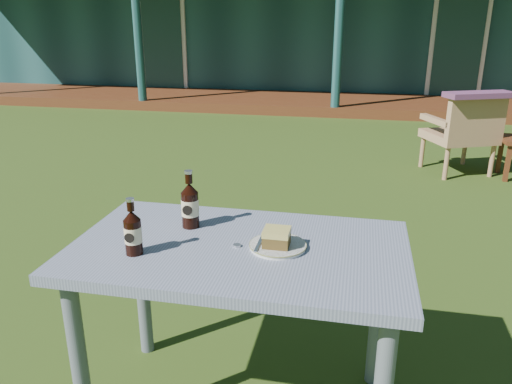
% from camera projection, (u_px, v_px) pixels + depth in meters
% --- Properties ---
extents(ground, '(80.00, 80.00, 0.00)m').
position_uv_depth(ground, '(294.00, 242.00, 3.50)').
color(ground, '#334916').
extents(pavilion, '(15.80, 8.30, 3.45)m').
position_uv_depth(pavilion, '(349.00, 13.00, 11.64)').
color(pavilion, '#1A4545').
rests_on(pavilion, ground).
extents(cafe_table, '(1.20, 0.70, 0.72)m').
position_uv_depth(cafe_table, '(239.00, 271.00, 1.82)').
color(cafe_table, slate).
rests_on(cafe_table, ground).
extents(plate, '(0.20, 0.20, 0.01)m').
position_uv_depth(plate, '(278.00, 246.00, 1.76)').
color(plate, silver).
rests_on(plate, cafe_table).
extents(cake_slice, '(0.09, 0.09, 0.06)m').
position_uv_depth(cake_slice, '(277.00, 237.00, 1.74)').
color(cake_slice, '#4E3B19').
rests_on(cake_slice, plate).
extents(fork, '(0.01, 0.14, 0.00)m').
position_uv_depth(fork, '(259.00, 243.00, 1.76)').
color(fork, silver).
rests_on(fork, plate).
extents(cola_bottle_near, '(0.07, 0.07, 0.23)m').
position_uv_depth(cola_bottle_near, '(190.00, 205.00, 1.92)').
color(cola_bottle_near, black).
rests_on(cola_bottle_near, cafe_table).
extents(cola_bottle_far, '(0.06, 0.06, 0.20)m').
position_uv_depth(cola_bottle_far, '(133.00, 232.00, 1.70)').
color(cola_bottle_far, black).
rests_on(cola_bottle_far, cafe_table).
extents(bottle_cap, '(0.03, 0.03, 0.01)m').
position_uv_depth(bottle_cap, '(237.00, 246.00, 1.77)').
color(bottle_cap, silver).
rests_on(bottle_cap, cafe_table).
extents(armchair_left, '(0.76, 0.74, 0.79)m').
position_uv_depth(armchair_left, '(464.00, 130.00, 4.90)').
color(armchair_left, '#A87C54').
rests_on(armchair_left, ground).
extents(floral_throw, '(0.68, 0.46, 0.05)m').
position_uv_depth(floral_throw, '(480.00, 95.00, 4.63)').
color(floral_throw, '#653458').
rests_on(floral_throw, armchair_left).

